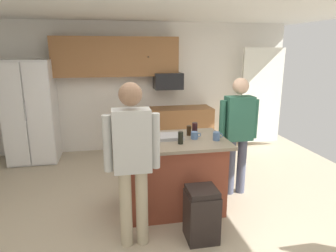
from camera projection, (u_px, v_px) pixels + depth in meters
floor at (159, 214)px, 3.83m from camera, size 7.04×7.04×0.00m
back_wall at (137, 87)px, 6.17m from camera, size 6.40×0.10×2.60m
french_door_window_panel at (261, 96)px, 6.31m from camera, size 0.90×0.06×2.00m
cabinet_run_upper at (116, 57)px, 5.75m from camera, size 2.40×0.38×0.75m
cabinet_run_lower at (168, 129)px, 6.18m from camera, size 1.80×0.63×0.90m
refrigerator at (31, 112)px, 5.49m from camera, size 0.86×0.76×1.89m
microwave_over_range at (168, 81)px, 5.95m from camera, size 0.56×0.40×0.32m
kitchen_island at (172, 174)px, 3.90m from camera, size 1.38×0.92×0.95m
person_elder_center at (238, 129)px, 4.18m from camera, size 0.57×0.22×1.69m
person_guest_right at (132, 155)px, 3.01m from camera, size 0.57×0.23×1.76m
tumbler_amber at (181, 138)px, 3.59m from camera, size 0.06×0.06×0.15m
glass_pilsner at (156, 129)px, 4.02m from camera, size 0.07×0.07×0.13m
glass_dark_ale at (189, 131)px, 3.95m from camera, size 0.06×0.06×0.13m
mug_blue_stoneware at (217, 136)px, 3.73m from camera, size 0.13×0.09×0.11m
mug_ceramic_white at (195, 135)px, 3.80m from camera, size 0.13×0.09×0.09m
glass_short_whisky at (152, 141)px, 3.46m from camera, size 0.07×0.07×0.15m
glass_stout_tall at (195, 128)px, 4.08m from camera, size 0.07×0.07×0.14m
serving_tray at (165, 137)px, 3.82m from camera, size 0.44×0.30×0.04m
trash_bin at (201, 214)px, 3.27m from camera, size 0.34×0.34×0.61m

